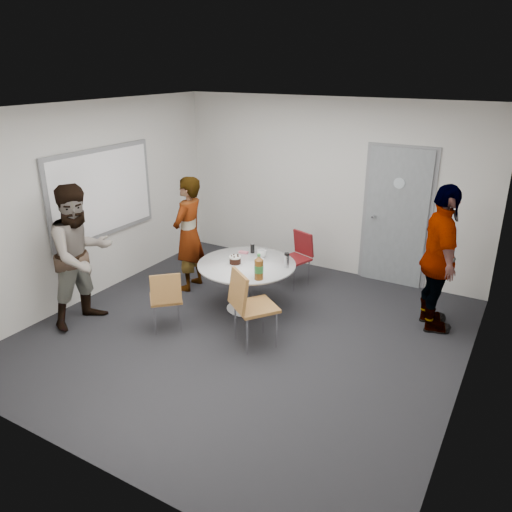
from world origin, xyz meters
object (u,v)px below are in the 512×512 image
Objects in this scene: table at (248,270)px; chair_far at (298,253)px; chair_near_left at (166,296)px; person_main at (189,234)px; whiteboard at (102,193)px; person_right at (440,259)px; door at (396,218)px; person_left at (81,256)px; chair_near_right at (248,301)px.

chair_far is at bearing 80.19° from table.
table reaches higher than chair_near_left.
table is 0.77× the size of person_main.
person_right is at bearing 14.44° from whiteboard.
person_main is at bearing 169.03° from table.
door reaches higher than chair_far.
table is 0.71× the size of person_left.
chair_far is 0.48× the size of person_main.
chair_near_right is 0.53× the size of person_left.
chair_near_left is 0.48× the size of person_main.
person_main reaches higher than table.
chair_near_left is 0.99× the size of chair_far.
door is at bearing 12.82° from person_right.
chair_near_left is (-1.99, -2.90, -0.54)m from door.
person_left reaches higher than table.
table reaches higher than chair_near_right.
chair_far is 2.13m from person_right.
chair_near_left is 0.44× the size of person_left.
whiteboard is 1.04× the size of person_left.
person_main reaches higher than chair_far.
person_main is (-2.53, -1.70, -0.19)m from door.
person_main is at bearing 75.48° from person_right.
chair_near_right is at bearing -8.91° from whiteboard.
whiteboard is 2.95m from chair_far.
chair_near_right is 0.52× the size of person_right.
door reaches higher than person_left.
person_right reaches higher than chair_near_left.
person_main is at bearing 53.71° from chair_far.
chair_near_left is at bearing 18.54° from person_main.
chair_near_left is at bearing -132.75° from chair_near_right.
door reaches higher than person_main.
door is 2.22× the size of chair_near_right.
chair_near_left is at bearing 97.96° from person_right.
person_right is (1.79, 1.55, 0.34)m from chair_near_right.
chair_near_right is at bearing -68.15° from person_left.
person_right reaches higher than person_left.
chair_near_left is at bearing -65.69° from person_left.
door is 4.43m from person_left.
door is 1.43m from person_right.
person_right is at bearing -53.99° from person_left.
door is 3.05m from person_main.
person_main is at bearing 70.76° from chair_near_left.
chair_far is at bearing 118.89° from person_main.
chair_far reaches higher than chair_near_left.
door is at bearing 53.82° from table.
person_left is at bearing -133.56° from door.
door is at bearing -128.07° from chair_far.
person_right is at bearing 18.85° from table.
table is 0.70× the size of person_right.
door reaches higher than chair_near_right.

